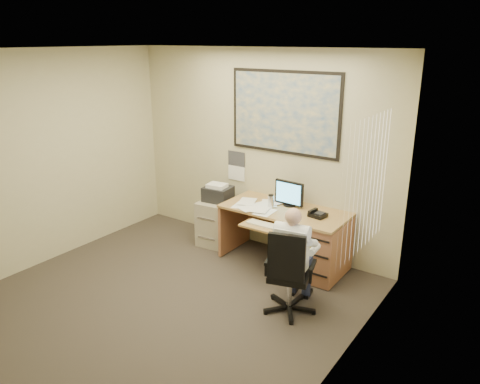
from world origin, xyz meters
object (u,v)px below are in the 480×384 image
Objects in this scene: office_chair at (287,288)px; desk at (309,237)px; filing_cabinet at (218,218)px; person at (292,260)px.

desk is at bearing 88.29° from office_chair.
office_chair is (1.68, -1.02, -0.10)m from filing_cabinet.
person is (0.01, 0.07, 0.30)m from office_chair.
desk reaches higher than office_chair.
person reaches higher than desk.
office_chair is at bearing -37.93° from filing_cabinet.
person is at bearing -74.08° from desk.
filing_cabinet is 0.76× the size of person.
filing_cabinet is at bearing 141.64° from person.
person is at bearing 64.58° from office_chair.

